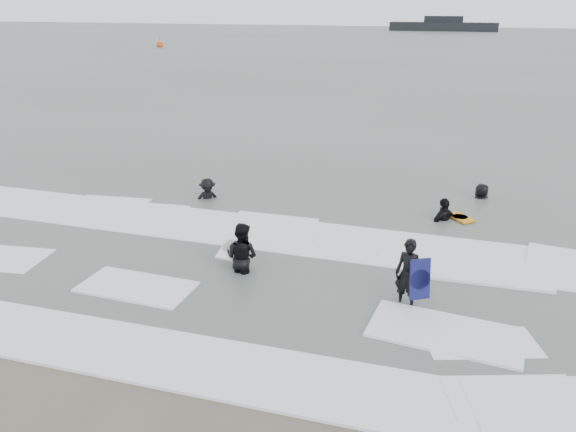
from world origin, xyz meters
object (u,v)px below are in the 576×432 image
(surfer_breaker, at_px, (208,200))
(surfer_right_near, at_px, (443,221))
(surfer_right_far, at_px, (481,199))
(buoy, at_px, (160,45))
(vessel_horizon, at_px, (443,26))
(surfer_centre, at_px, (405,306))
(surfer_wading, at_px, (242,271))

(surfer_breaker, bearing_deg, surfer_right_near, -35.29)
(surfer_right_far, distance_m, buoy, 76.19)
(vessel_horizon, bearing_deg, surfer_breaker, -90.74)
(surfer_centre, height_order, surfer_right_far, surfer_right_far)
(surfer_right_far, xyz_separation_m, vessel_horizon, (-7.71, 125.49, 1.27))
(surfer_breaker, height_order, surfer_right_far, surfer_right_far)
(surfer_wading, distance_m, buoy, 79.33)
(surfer_breaker, xyz_separation_m, vessel_horizon, (1.66, 128.54, 1.27))
(surfer_wading, distance_m, surfer_right_near, 7.26)
(buoy, relative_size, vessel_horizon, 0.07)
(surfer_right_far, xyz_separation_m, buoy, (-46.87, 60.06, 0.42))
(surfer_centre, height_order, vessel_horizon, vessel_horizon)
(surfer_right_near, height_order, vessel_horizon, vessel_horizon)
(surfer_wading, height_order, surfer_breaker, surfer_wading)
(surfer_right_near, bearing_deg, buoy, -103.23)
(surfer_breaker, relative_size, surfer_right_near, 0.86)
(surfer_wading, height_order, surfer_right_far, surfer_wading)
(buoy, bearing_deg, surfer_breaker, -59.28)
(surfer_wading, relative_size, vessel_horizon, 0.08)
(buoy, height_order, vessel_horizon, vessel_horizon)
(surfer_right_far, distance_m, vessel_horizon, 125.73)
(surfer_breaker, distance_m, surfer_right_far, 9.85)
(surfer_wading, height_order, vessel_horizon, vessel_horizon)
(buoy, bearing_deg, surfer_right_far, -52.03)
(surfer_right_far, bearing_deg, surfer_centre, 43.27)
(surfer_centre, bearing_deg, surfer_right_far, 95.91)
(surfer_breaker, height_order, vessel_horizon, vessel_horizon)
(surfer_right_near, bearing_deg, surfer_wading, -1.73)
(surfer_centre, relative_size, surfer_right_near, 0.89)
(surfer_centre, xyz_separation_m, surfer_breaker, (-7.61, 5.48, 0.00))
(surfer_centre, bearing_deg, buoy, 140.86)
(surfer_wading, height_order, buoy, buoy)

